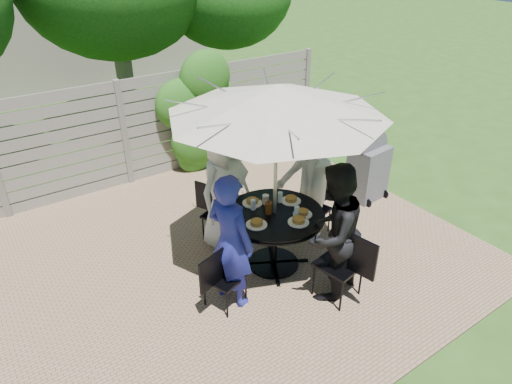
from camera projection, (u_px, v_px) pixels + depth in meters
patio_table at (274, 229)px, 5.83m from camera, size 1.56×1.56×0.82m
umbrella at (277, 100)px, 4.99m from camera, size 3.15×3.15×2.46m
chair_back at (220, 224)px, 6.51m from camera, size 0.54×0.65×0.85m
person_back at (225, 188)px, 6.13m from camera, size 1.00×0.79×1.78m
chair_left at (224, 288)px, 5.33m from camera, size 0.64×0.51×0.83m
person_left at (231, 242)px, 5.13m from camera, size 0.56×0.70×1.69m
chair_front at (338, 277)px, 5.44m from camera, size 0.55×0.74×0.97m
person_front at (333, 233)px, 5.23m from camera, size 1.00×0.87×1.73m
chair_right at (313, 218)px, 6.64m from camera, size 0.64×0.50×0.84m
person_right at (311, 183)px, 6.23m from camera, size 0.97×1.31×1.80m
plate_back at (252, 202)px, 5.89m from camera, size 0.26×0.26×0.06m
plate_left at (257, 223)px, 5.45m from camera, size 0.26×0.26×0.06m
plate_front at (298, 221)px, 5.50m from camera, size 0.26×0.26×0.06m
plate_right at (291, 200)px, 5.94m from camera, size 0.26×0.26×0.06m
plate_extra at (303, 213)px, 5.66m from camera, size 0.24×0.24×0.06m
glass_back at (253, 205)px, 5.74m from camera, size 0.07×0.07×0.14m
glass_front at (297, 211)px, 5.60m from camera, size 0.07×0.07×0.14m
glass_right at (280, 197)px, 5.91m from camera, size 0.07×0.07×0.14m
syrup_jug at (269, 208)px, 5.66m from camera, size 0.09×0.09×0.16m
coffee_cup at (266, 200)px, 5.87m from camera, size 0.08×0.08×0.12m
bbq_grill at (368, 168)px, 7.42m from camera, size 0.64×0.51×1.21m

